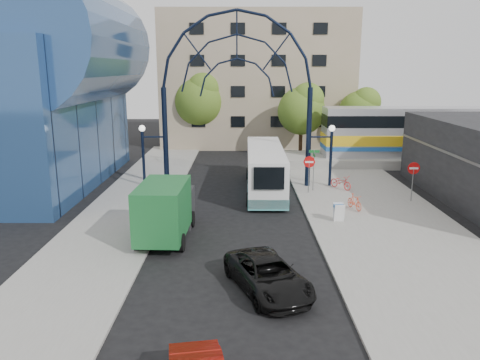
{
  "coord_description": "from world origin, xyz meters",
  "views": [
    {
      "loc": [
        0.22,
        -18.36,
        8.26
      ],
      "look_at": [
        0.21,
        6.0,
        2.43
      ],
      "focal_mm": 35.0,
      "sensor_mm": 36.0,
      "label": 1
    }
  ],
  "objects_px": {
    "green_truck": "(166,209)",
    "gateway_arch": "(237,64)",
    "sandwich_board": "(339,210)",
    "train_car": "(468,132)",
    "city_bus": "(265,168)",
    "stop_sign": "(309,165)",
    "tree_north_b": "(200,98)",
    "tree_north_a": "(303,108)",
    "tree_north_c": "(361,110)",
    "do_not_enter_sign": "(413,172)",
    "bike_near_b": "(355,202)",
    "street_name_sign": "(314,162)",
    "bike_near_a": "(341,182)",
    "black_suv": "(268,275)"
  },
  "relations": [
    {
      "from": "green_truck",
      "to": "gateway_arch",
      "type": "bearing_deg",
      "value": 73.48
    },
    {
      "from": "sandwich_board",
      "to": "train_car",
      "type": "bearing_deg",
      "value": 48.05
    },
    {
      "from": "sandwich_board",
      "to": "city_bus",
      "type": "relative_size",
      "value": 0.09
    },
    {
      "from": "sandwich_board",
      "to": "city_bus",
      "type": "distance_m",
      "value": 8.0
    },
    {
      "from": "stop_sign",
      "to": "tree_north_b",
      "type": "height_order",
      "value": "tree_north_b"
    },
    {
      "from": "tree_north_a",
      "to": "tree_north_c",
      "type": "bearing_deg",
      "value": 18.44
    },
    {
      "from": "do_not_enter_sign",
      "to": "city_bus",
      "type": "distance_m",
      "value": 9.57
    },
    {
      "from": "train_car",
      "to": "city_bus",
      "type": "relative_size",
      "value": 2.3
    },
    {
      "from": "tree_north_a",
      "to": "bike_near_b",
      "type": "xyz_separation_m",
      "value": [
        0.86,
        -17.76,
        -4.03
      ]
    },
    {
      "from": "sandwich_board",
      "to": "tree_north_c",
      "type": "xyz_separation_m",
      "value": [
        6.52,
        21.95,
        3.53
      ]
    },
    {
      "from": "street_name_sign",
      "to": "bike_near_a",
      "type": "bearing_deg",
      "value": 12.58
    },
    {
      "from": "street_name_sign",
      "to": "city_bus",
      "type": "distance_m",
      "value": 3.34
    },
    {
      "from": "tree_north_c",
      "to": "do_not_enter_sign",
      "type": "bearing_deg",
      "value": -93.58
    },
    {
      "from": "green_truck",
      "to": "bike_near_a",
      "type": "distance_m",
      "value": 14.12
    },
    {
      "from": "city_bus",
      "to": "gateway_arch",
      "type": "bearing_deg",
      "value": 154.34
    },
    {
      "from": "do_not_enter_sign",
      "to": "bike_near_b",
      "type": "distance_m",
      "value": 4.63
    },
    {
      "from": "gateway_arch",
      "to": "tree_north_b",
      "type": "height_order",
      "value": "gateway_arch"
    },
    {
      "from": "bike_near_b",
      "to": "do_not_enter_sign",
      "type": "bearing_deg",
      "value": 6.48
    },
    {
      "from": "tree_north_b",
      "to": "bike_near_a",
      "type": "distance_m",
      "value": 20.72
    },
    {
      "from": "train_car",
      "to": "tree_north_a",
      "type": "xyz_separation_m",
      "value": [
        -13.88,
        3.93,
        1.71
      ]
    },
    {
      "from": "sandwich_board",
      "to": "tree_north_a",
      "type": "height_order",
      "value": "tree_north_a"
    },
    {
      "from": "tree_north_a",
      "to": "tree_north_c",
      "type": "relative_size",
      "value": 1.08
    },
    {
      "from": "gateway_arch",
      "to": "stop_sign",
      "type": "relative_size",
      "value": 5.46
    },
    {
      "from": "stop_sign",
      "to": "bike_near_a",
      "type": "height_order",
      "value": "stop_sign"
    },
    {
      "from": "tree_north_b",
      "to": "bike_near_b",
      "type": "height_order",
      "value": "tree_north_b"
    },
    {
      "from": "tree_north_b",
      "to": "bike_near_a",
      "type": "bearing_deg",
      "value": -56.73
    },
    {
      "from": "black_suv",
      "to": "gateway_arch",
      "type": "bearing_deg",
      "value": 73.59
    },
    {
      "from": "sandwich_board",
      "to": "green_truck",
      "type": "height_order",
      "value": "green_truck"
    },
    {
      "from": "gateway_arch",
      "to": "bike_near_a",
      "type": "distance_m",
      "value": 10.77
    },
    {
      "from": "street_name_sign",
      "to": "tree_north_c",
      "type": "xyz_separation_m",
      "value": [
        6.92,
        15.33,
        2.15
      ]
    },
    {
      "from": "stop_sign",
      "to": "tree_north_c",
      "type": "xyz_separation_m",
      "value": [
        7.32,
        15.93,
        2.28
      ]
    },
    {
      "from": "gateway_arch",
      "to": "train_car",
      "type": "relative_size",
      "value": 0.54
    },
    {
      "from": "train_car",
      "to": "green_truck",
      "type": "relative_size",
      "value": 4.26
    },
    {
      "from": "train_car",
      "to": "tree_north_a",
      "type": "distance_m",
      "value": 14.52
    },
    {
      "from": "stop_sign",
      "to": "tree_north_c",
      "type": "distance_m",
      "value": 17.68
    },
    {
      "from": "tree_north_b",
      "to": "green_truck",
      "type": "height_order",
      "value": "tree_north_b"
    },
    {
      "from": "sandwich_board",
      "to": "tree_north_a",
      "type": "relative_size",
      "value": 0.14
    },
    {
      "from": "do_not_enter_sign",
      "to": "bike_near_b",
      "type": "relative_size",
      "value": 1.63
    },
    {
      "from": "do_not_enter_sign",
      "to": "tree_north_a",
      "type": "xyz_separation_m",
      "value": [
        -4.88,
        15.93,
        2.63
      ]
    },
    {
      "from": "gateway_arch",
      "to": "tree_north_a",
      "type": "relative_size",
      "value": 1.95
    },
    {
      "from": "gateway_arch",
      "to": "sandwich_board",
      "type": "xyz_separation_m",
      "value": [
        5.6,
        -8.02,
        -7.81
      ]
    },
    {
      "from": "stop_sign",
      "to": "city_bus",
      "type": "bearing_deg",
      "value": 160.05
    },
    {
      "from": "stop_sign",
      "to": "train_car",
      "type": "xyz_separation_m",
      "value": [
        15.2,
        10.0,
        0.91
      ]
    },
    {
      "from": "black_suv",
      "to": "green_truck",
      "type": "bearing_deg",
      "value": 107.98
    },
    {
      "from": "bike_near_a",
      "to": "bike_near_b",
      "type": "bearing_deg",
      "value": -128.51
    },
    {
      "from": "stop_sign",
      "to": "train_car",
      "type": "relative_size",
      "value": 0.1
    },
    {
      "from": "sandwich_board",
      "to": "bike_near_a",
      "type": "distance_m",
      "value": 7.25
    },
    {
      "from": "street_name_sign",
      "to": "green_truck",
      "type": "height_order",
      "value": "green_truck"
    },
    {
      "from": "city_bus",
      "to": "stop_sign",
      "type": "bearing_deg",
      "value": -19.2
    },
    {
      "from": "stop_sign",
      "to": "tree_north_a",
      "type": "relative_size",
      "value": 0.36
    }
  ]
}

